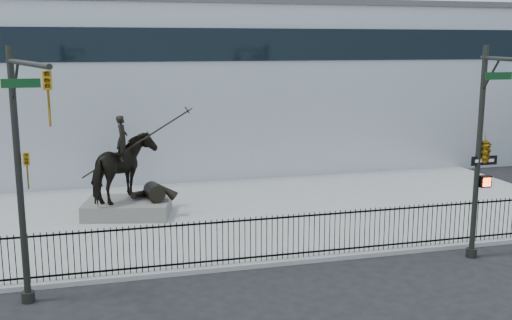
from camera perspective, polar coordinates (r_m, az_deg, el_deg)
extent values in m
plane|color=black|center=(18.51, 1.60, -11.33)|extent=(120.00, 120.00, 0.00)
cube|color=gray|center=(24.91, -2.95, -5.24)|extent=(30.00, 12.00, 0.15)
cube|color=#B3BBC3|center=(36.83, -7.21, 6.96)|extent=(44.00, 14.00, 9.00)
cube|color=black|center=(19.52, 0.56, -9.17)|extent=(22.00, 0.05, 0.05)
cube|color=black|center=(19.13, 0.57, -5.65)|extent=(22.00, 0.05, 0.05)
cube|color=black|center=(19.32, 0.57, -7.50)|extent=(22.00, 0.03, 1.50)
cube|color=#5E5B56|center=(25.01, -12.12, -4.48)|extent=(3.79, 2.99, 0.63)
imported|color=black|center=(24.62, -12.27, -0.77)|extent=(2.80, 3.09, 2.68)
imported|color=black|center=(24.43, -12.63, 2.04)|extent=(0.57, 0.74, 1.81)
cylinder|color=black|center=(24.39, -11.51, 1.42)|extent=(4.22, 1.01, 2.72)
cylinder|color=black|center=(18.11, -20.87, -12.08)|extent=(0.36, 0.36, 0.30)
cylinder|color=black|center=(17.13, -21.63, -1.68)|extent=(0.18, 0.18, 7.00)
cylinder|color=black|center=(14.59, -21.09, 8.59)|extent=(1.47, 4.84, 0.12)
imported|color=gold|center=(12.45, -19.16, 5.53)|extent=(0.18, 0.22, 1.10)
imported|color=gold|center=(17.06, -20.95, -0.99)|extent=(0.16, 0.20, 1.00)
cube|color=#0C3F19|center=(15.55, -21.49, 6.82)|extent=(0.90, 0.03, 0.22)
cylinder|color=black|center=(21.54, 19.81, -8.31)|extent=(0.36, 0.36, 0.30)
cylinder|color=black|center=(20.72, 20.41, 0.49)|extent=(0.18, 0.18, 7.00)
imported|color=gold|center=(20.81, 20.94, 1.06)|extent=(0.53, 2.48, 1.00)
cube|color=#0C3F19|center=(19.26, 22.10, 7.43)|extent=(0.90, 0.03, 0.22)
cube|color=black|center=(21.01, 20.95, -1.92)|extent=(0.38, 0.22, 0.38)
cube|color=#FF2D05|center=(20.92, 21.14, -1.99)|extent=(0.28, 0.02, 0.28)
cube|color=black|center=(20.83, 20.90, -0.05)|extent=(0.95, 0.03, 0.30)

